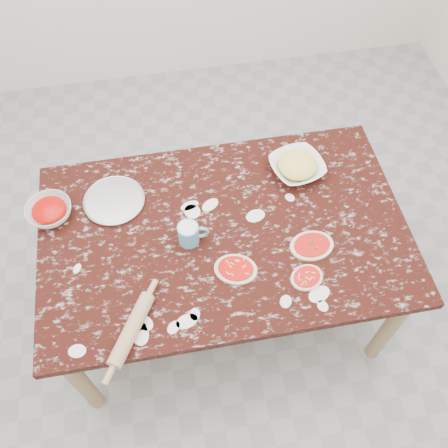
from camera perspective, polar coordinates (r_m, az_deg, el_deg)
ground at (r=2.79m, az=-0.00°, el=-9.09°), size 4.00×4.00×0.00m
worktable at (r=2.20m, az=-0.00°, el=-1.91°), size 1.60×1.00×0.75m
pizza_tray at (r=2.26m, az=-12.68°, el=2.64°), size 0.33×0.33×0.01m
sauce_bowl at (r=2.28m, az=-19.67°, el=1.39°), size 0.25×0.25×0.06m
cheese_bowl at (r=2.33m, az=8.50°, el=6.58°), size 0.29×0.29×0.06m
flour_mug at (r=2.06m, az=-4.06°, el=-1.12°), size 0.13×0.09×0.10m
pizza_left at (r=2.02m, az=1.37°, el=-5.29°), size 0.22×0.19×0.02m
pizza_mid at (r=2.03m, az=9.62°, el=-6.17°), size 0.17×0.15×0.02m
pizza_right at (r=2.11m, az=10.19°, el=-2.50°), size 0.20×0.16×0.02m
rolling_pin at (r=1.92m, az=-10.73°, el=-11.99°), size 0.20×0.29×0.06m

